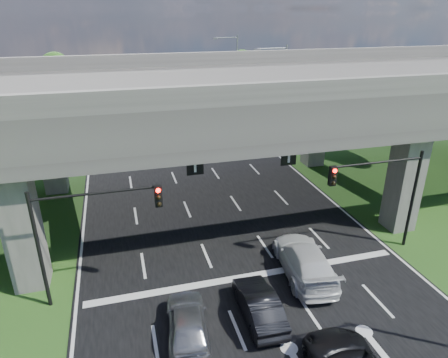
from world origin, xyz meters
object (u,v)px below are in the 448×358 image
car_white (304,260)px  car_dark (259,305)px  streetlight_far (281,89)px  streetlight_beyond (234,68)px  signal_left (86,223)px  signal_right (384,186)px  car_silver (188,322)px

car_white → car_dark: bearing=43.1°
streetlight_far → streetlight_beyond: bearing=90.0°
signal_left → streetlight_beyond: streetlight_beyond is taller
car_dark → car_white: car_white is taller
signal_right → streetlight_beyond: 36.17m
streetlight_beyond → car_white: bearing=-101.0°
signal_left → car_dark: size_ratio=1.42×
signal_right → streetlight_far: streetlight_far is taller
streetlight_far → car_dark: bearing=-114.5°
streetlight_far → streetlight_beyond: 16.00m
signal_left → streetlight_far: (17.92, 20.06, 1.66)m
signal_right → car_white: bearing=-169.2°
signal_right → car_white: size_ratio=1.04×
signal_right → car_white: (-4.95, -0.94, -3.32)m
signal_left → car_white: size_ratio=1.04×
signal_right → car_silver: (-11.79, -3.72, -3.42)m
signal_right → car_silver: signal_right is taller
car_silver → car_white: size_ratio=0.75×
signal_right → car_white: signal_right is taller
streetlight_beyond → car_white: streetlight_beyond is taller
signal_left → car_dark: 8.71m
streetlight_beyond → car_silver: 42.49m
streetlight_far → streetlight_beyond: same height
streetlight_far → streetlight_beyond: size_ratio=1.00×
signal_left → streetlight_beyond: 40.30m
streetlight_beyond → streetlight_far: bearing=-90.0°
signal_left → streetlight_far: streetlight_far is taller
streetlight_far → car_white: streetlight_far is taller
signal_right → car_silver: size_ratio=1.38×
signal_right → streetlight_beyond: bearing=86.4°
signal_left → car_silver: size_ratio=1.38×
streetlight_far → car_dark: (-10.70, -23.49, -5.12)m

